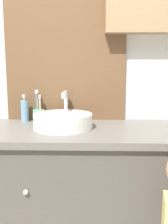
# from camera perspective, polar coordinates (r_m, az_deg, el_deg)

# --- Properties ---
(wall_back) EXTENTS (3.20, 0.18, 2.50)m
(wall_back) POSITION_cam_1_polar(r_m,az_deg,el_deg) (1.61, 3.27, 13.99)
(wall_back) COLOR silver
(wall_back) RESTS_ON ground_plane
(vanity_counter) EXTENTS (1.48, 0.54, 0.84)m
(vanity_counter) POSITION_cam_1_polar(r_m,az_deg,el_deg) (1.50, 2.92, -19.64)
(vanity_counter) COLOR #4C4742
(vanity_counter) RESTS_ON ground_plane
(sink_basin) EXTENTS (0.32, 0.37, 0.19)m
(sink_basin) POSITION_cam_1_polar(r_m,az_deg,el_deg) (1.36, -4.76, -1.86)
(sink_basin) COLOR silver
(sink_basin) RESTS_ON vanity_counter
(toothbrush_holder) EXTENTS (0.07, 0.07, 0.19)m
(toothbrush_holder) POSITION_cam_1_polar(r_m,az_deg,el_deg) (1.56, -10.30, -0.54)
(toothbrush_holder) COLOR #66B27F
(toothbrush_holder) RESTS_ON vanity_counter
(soap_dispenser) EXTENTS (0.05, 0.05, 0.17)m
(soap_dispenser) POSITION_cam_1_polar(r_m,az_deg,el_deg) (1.57, -13.39, 0.31)
(soap_dispenser) COLOR #6B93B2
(soap_dispenser) RESTS_ON vanity_counter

